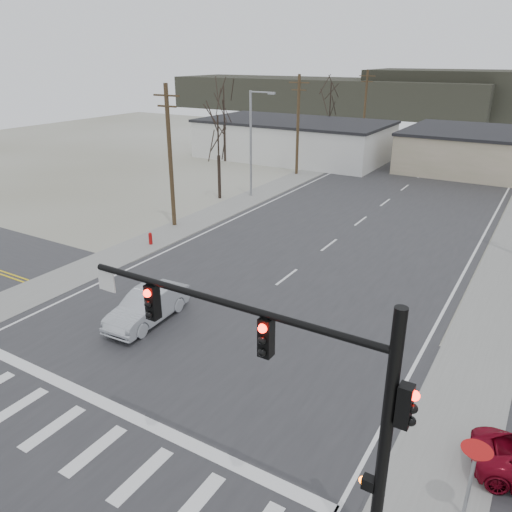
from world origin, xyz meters
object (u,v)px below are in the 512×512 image
Objects in this scene: traffic_signal_mast at (307,385)px; car_far_a at (428,157)px; sedan_crossing at (147,306)px; car_far_b at (389,146)px; fire_hydrant at (150,238)px.

car_far_a is at bearing 99.91° from traffic_signal_mast.
sedan_crossing is (-11.14, 6.37, -3.86)m from traffic_signal_mast.
traffic_signal_mast is 1.83× the size of car_far_a.
car_far_b is (-4.14, 50.74, -0.16)m from sedan_crossing.
sedan_crossing is at bearing -48.41° from fire_hydrant.
fire_hydrant is at bearing -114.73° from car_far_b.
car_far_b is (2.81, 42.91, 0.20)m from fire_hydrant.
car_far_a is (2.17, 44.99, -0.06)m from sedan_crossing.
traffic_signal_mast is 59.26m from car_far_b.
car_far_a reaches higher than car_far_b.
sedan_crossing is at bearing 69.57° from car_far_a.
traffic_signal_mast is 23.39m from fire_hydrant.
traffic_signal_mast reaches higher than fire_hydrant.
traffic_signal_mast reaches higher than sedan_crossing.
traffic_signal_mast reaches higher than car_far_a.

